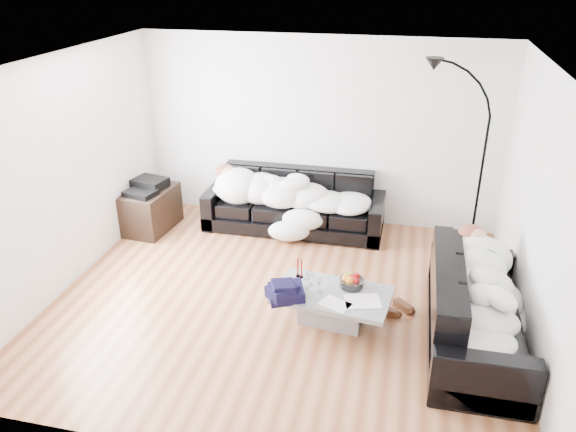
% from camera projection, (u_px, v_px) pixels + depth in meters
% --- Properties ---
extents(ground, '(5.00, 5.00, 0.00)m').
position_uv_depth(ground, '(282.00, 299.00, 6.32)').
color(ground, brown).
rests_on(ground, ground).
extents(wall_back, '(5.00, 0.02, 2.60)m').
position_uv_depth(wall_back, '(319.00, 132.00, 7.76)').
color(wall_back, silver).
rests_on(wall_back, ground).
extents(wall_left, '(0.02, 4.50, 2.60)m').
position_uv_depth(wall_left, '(64.00, 174.00, 6.27)').
color(wall_left, silver).
rests_on(wall_left, ground).
extents(wall_right, '(0.02, 4.50, 2.60)m').
position_uv_depth(wall_right, '(540.00, 215.00, 5.27)').
color(wall_right, silver).
rests_on(wall_right, ground).
extents(ceiling, '(5.00, 5.00, 0.00)m').
position_uv_depth(ceiling, '(281.00, 64.00, 5.22)').
color(ceiling, white).
rests_on(ceiling, ground).
extents(sofa_back, '(2.47, 0.85, 0.81)m').
position_uv_depth(sofa_back, '(294.00, 202.00, 7.79)').
color(sofa_back, black).
rests_on(sofa_back, ground).
extents(sofa_right, '(0.89, 2.07, 0.84)m').
position_uv_depth(sofa_right, '(478.00, 306.00, 5.45)').
color(sofa_right, black).
rests_on(sofa_right, ground).
extents(sleeper_back, '(2.09, 0.72, 0.42)m').
position_uv_depth(sleeper_back, '(293.00, 188.00, 7.65)').
color(sleeper_back, white).
rests_on(sleeper_back, sofa_back).
extents(sleeper_right, '(0.75, 1.78, 0.43)m').
position_uv_depth(sleeper_right, '(481.00, 287.00, 5.36)').
color(sleeper_right, white).
rests_on(sleeper_right, sofa_right).
extents(teal_cushion, '(0.42, 0.38, 0.20)m').
position_uv_depth(teal_cushion, '(471.00, 248.00, 5.91)').
color(teal_cushion, '#0D613E').
rests_on(teal_cushion, sofa_right).
extents(coffee_table, '(1.26, 0.83, 0.35)m').
position_uv_depth(coffee_table, '(332.00, 307.00, 5.88)').
color(coffee_table, '#939699').
rests_on(coffee_table, ground).
extents(fruit_bowl, '(0.31, 0.31, 0.16)m').
position_uv_depth(fruit_bowl, '(352.00, 280.00, 5.88)').
color(fruit_bowl, white).
rests_on(fruit_bowl, coffee_table).
extents(wine_glass_a, '(0.07, 0.07, 0.16)m').
position_uv_depth(wine_glass_a, '(311.00, 278.00, 5.91)').
color(wine_glass_a, white).
rests_on(wine_glass_a, coffee_table).
extents(wine_glass_b, '(0.09, 0.09, 0.17)m').
position_uv_depth(wine_glass_b, '(307.00, 281.00, 5.85)').
color(wine_glass_b, white).
rests_on(wine_glass_b, coffee_table).
extents(wine_glass_c, '(0.09, 0.09, 0.17)m').
position_uv_depth(wine_glass_c, '(320.00, 285.00, 5.79)').
color(wine_glass_c, white).
rests_on(wine_glass_c, coffee_table).
extents(candle_left, '(0.04, 0.04, 0.23)m').
position_uv_depth(candle_left, '(298.00, 268.00, 6.05)').
color(candle_left, maroon).
rests_on(candle_left, coffee_table).
extents(candle_right, '(0.05, 0.05, 0.22)m').
position_uv_depth(candle_right, '(302.00, 269.00, 6.03)').
color(candle_right, maroon).
rests_on(candle_right, coffee_table).
extents(newspaper_a, '(0.42, 0.36, 0.01)m').
position_uv_depth(newspaper_a, '(362.00, 301.00, 5.66)').
color(newspaper_a, silver).
rests_on(newspaper_a, coffee_table).
extents(newspaper_b, '(0.35, 0.31, 0.01)m').
position_uv_depth(newspaper_b, '(335.00, 304.00, 5.61)').
color(newspaper_b, silver).
rests_on(newspaper_b, coffee_table).
extents(navy_jacket, '(0.48, 0.45, 0.19)m').
position_uv_depth(navy_jacket, '(281.00, 284.00, 5.63)').
color(navy_jacket, black).
rests_on(navy_jacket, coffee_table).
extents(shoes, '(0.48, 0.41, 0.09)m').
position_uv_depth(shoes, '(394.00, 309.00, 6.07)').
color(shoes, '#472311').
rests_on(shoes, ground).
extents(av_cabinet, '(0.66, 0.89, 0.58)m').
position_uv_depth(av_cabinet, '(149.00, 209.00, 7.85)').
color(av_cabinet, black).
rests_on(av_cabinet, ground).
extents(stereo, '(0.50, 0.43, 0.13)m').
position_uv_depth(stereo, '(147.00, 186.00, 7.70)').
color(stereo, black).
rests_on(stereo, av_cabinet).
extents(floor_lamp, '(0.83, 0.50, 2.12)m').
position_uv_depth(floor_lamp, '(482.00, 168.00, 7.14)').
color(floor_lamp, black).
rests_on(floor_lamp, ground).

